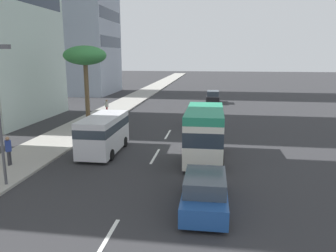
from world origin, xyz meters
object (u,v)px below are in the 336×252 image
(car_second, at_px, (205,192))
(car_third, at_px, (208,119))
(car_fifth, at_px, (213,97))
(palm_tree, at_px, (85,57))
(pedestrian_mid_block, at_px, (8,149))
(pedestrian_near_lamp, at_px, (107,106))
(van_fourth, at_px, (104,132))
(minibus_lead, at_px, (204,132))

(car_second, height_order, car_third, car_third)
(car_fifth, relative_size, palm_tree, 0.56)
(car_fifth, height_order, pedestrian_mid_block, pedestrian_mid_block)
(car_fifth, xyz_separation_m, pedestrian_mid_block, (-28.50, 11.71, 0.31))
(car_second, distance_m, pedestrian_near_lamp, 23.88)
(van_fourth, height_order, pedestrian_mid_block, van_fourth)
(pedestrian_mid_block, bearing_deg, van_fourth, 178.07)
(car_second, bearing_deg, pedestrian_mid_block, 71.95)
(minibus_lead, height_order, car_third, minibus_lead)
(van_fourth, relative_size, pedestrian_near_lamp, 3.41)
(car_third, height_order, van_fourth, van_fourth)
(car_fifth, bearing_deg, pedestrian_mid_block, 157.67)
(car_fifth, bearing_deg, car_second, 179.61)
(car_second, distance_m, palm_tree, 20.80)
(car_third, relative_size, car_fifth, 1.13)
(minibus_lead, distance_m, pedestrian_near_lamp, 17.96)
(pedestrian_mid_block, xyz_separation_m, palm_tree, (12.63, 0.07, 5.23))
(minibus_lead, relative_size, car_second, 1.33)
(car_third, distance_m, car_fifth, 15.92)
(pedestrian_mid_block, height_order, palm_tree, palm_tree)
(van_fourth, xyz_separation_m, car_fifth, (24.82, -7.19, -0.64))
(minibus_lead, height_order, palm_tree, palm_tree)
(car_second, height_order, pedestrian_mid_block, pedestrian_mid_block)
(car_fifth, bearing_deg, pedestrian_near_lamp, 134.30)
(car_fifth, bearing_deg, car_third, 178.64)
(van_fourth, distance_m, pedestrian_mid_block, 5.84)
(minibus_lead, relative_size, van_fourth, 1.13)
(minibus_lead, xyz_separation_m, car_third, (9.45, -0.09, -1.00))
(pedestrian_near_lamp, height_order, pedestrian_mid_block, pedestrian_mid_block)
(minibus_lead, height_order, car_second, minibus_lead)
(pedestrian_mid_block, bearing_deg, minibus_lead, 154.45)
(car_fifth, distance_m, pedestrian_near_lamp, 16.01)
(minibus_lead, height_order, pedestrian_mid_block, minibus_lead)
(minibus_lead, relative_size, pedestrian_near_lamp, 3.84)
(car_fifth, height_order, palm_tree, palm_tree)
(van_fourth, xyz_separation_m, pedestrian_near_lamp, (13.64, 4.27, -0.42))
(palm_tree, bearing_deg, car_third, -90.19)
(car_third, bearing_deg, palm_tree, 89.81)
(minibus_lead, bearing_deg, car_fifth, -1.05)
(car_second, relative_size, pedestrian_mid_block, 2.66)
(car_third, xyz_separation_m, pedestrian_near_lamp, (4.73, 11.08, 0.25))
(car_third, bearing_deg, car_fifth, -1.36)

